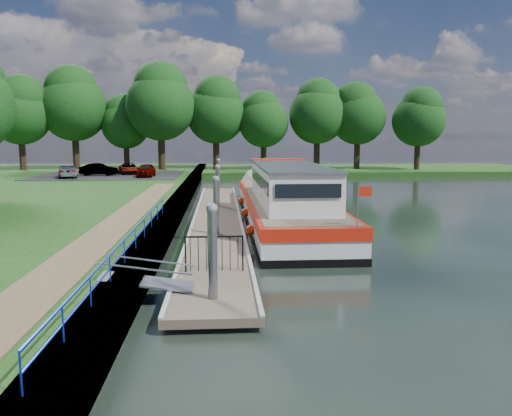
{
  "coord_description": "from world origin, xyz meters",
  "views": [
    {
      "loc": [
        0.26,
        -13.21,
        4.62
      ],
      "look_at": [
        1.81,
        9.31,
        1.4
      ],
      "focal_mm": 35.0,
      "sensor_mm": 36.0,
      "label": 1
    }
  ],
  "objects": [
    {
      "name": "pontoon",
      "position": [
        0.0,
        13.0,
        0.18
      ],
      "size": [
        2.5,
        30.0,
        0.56
      ],
      "color": "brown",
      "rests_on": "ground"
    },
    {
      "name": "bank_edge",
      "position": [
        -2.55,
        15.0,
        0.39
      ],
      "size": [
        1.1,
        90.0,
        0.78
      ],
      "primitive_type": "cube",
      "color": "#473D2D",
      "rests_on": "ground"
    },
    {
      "name": "footpath",
      "position": [
        -4.4,
        8.0,
        0.8
      ],
      "size": [
        1.6,
        40.0,
        0.05
      ],
      "primitive_type": "cube",
      "color": "brown",
      "rests_on": "riverbank"
    },
    {
      "name": "gangway",
      "position": [
        -1.85,
        0.5,
        0.63
      ],
      "size": [
        2.58,
        1.0,
        0.92
      ],
      "color": "#A5A8AD",
      "rests_on": "ground"
    },
    {
      "name": "car_c",
      "position": [
        -14.23,
        34.92,
        1.44
      ],
      "size": [
        2.85,
        4.51,
        1.22
      ],
      "primitive_type": "imported",
      "rotation": [
        0.0,
        0.0,
        3.44
      ],
      "color": "#999999",
      "rests_on": "carpark"
    },
    {
      "name": "car_b",
      "position": [
        -11.92,
        37.25,
        1.43
      ],
      "size": [
        3.69,
        1.45,
        1.2
      ],
      "primitive_type": "imported",
      "rotation": [
        0.0,
        0.0,
        1.52
      ],
      "color": "#999999",
      "rests_on": "carpark"
    },
    {
      "name": "car_d",
      "position": [
        -9.3,
        39.23,
        1.38
      ],
      "size": [
        2.93,
        4.32,
        1.1
      ],
      "primitive_type": "imported",
      "rotation": [
        0.0,
        0.0,
        0.31
      ],
      "color": "#999999",
      "rests_on": "carpark"
    },
    {
      "name": "horizon_trees",
      "position": [
        -1.61,
        48.68,
        7.95
      ],
      "size": [
        54.38,
        10.03,
        12.87
      ],
      "color": "#332316",
      "rests_on": "ground"
    },
    {
      "name": "mooring_piles",
      "position": [
        0.0,
        13.0,
        1.28
      ],
      "size": [
        0.3,
        27.3,
        3.55
      ],
      "color": "gray",
      "rests_on": "ground"
    },
    {
      "name": "blue_fence",
      "position": [
        -2.75,
        3.0,
        1.31
      ],
      "size": [
        0.04,
        18.04,
        0.72
      ],
      "color": "#0C2DBF",
      "rests_on": "riverbank"
    },
    {
      "name": "barge",
      "position": [
        3.6,
        14.25,
        1.09
      ],
      "size": [
        4.36,
        21.15,
        4.78
      ],
      "color": "black",
      "rests_on": "ground"
    },
    {
      "name": "gate_panel",
      "position": [
        -0.0,
        2.2,
        1.15
      ],
      "size": [
        1.85,
        0.05,
        1.15
      ],
      "color": "black",
      "rests_on": "ground"
    },
    {
      "name": "car_a",
      "position": [
        -7.01,
        35.36,
        1.47
      ],
      "size": [
        1.55,
        3.73,
        1.26
      ],
      "primitive_type": "imported",
      "rotation": [
        0.0,
        0.0,
        -0.02
      ],
      "color": "#999999",
      "rests_on": "carpark"
    },
    {
      "name": "far_bank",
      "position": [
        12.0,
        52.0,
        0.3
      ],
      "size": [
        60.0,
        18.0,
        0.6
      ],
      "primitive_type": "cube",
      "color": "#194012",
      "rests_on": "ground"
    },
    {
      "name": "ground",
      "position": [
        0.0,
        0.0,
        0.0
      ],
      "size": [
        160.0,
        160.0,
        0.0
      ],
      "primitive_type": "plane",
      "color": "black",
      "rests_on": "ground"
    },
    {
      "name": "carpark",
      "position": [
        -11.0,
        38.0,
        0.81
      ],
      "size": [
        14.0,
        12.0,
        0.06
      ],
      "primitive_type": "cube",
      "color": "black",
      "rests_on": "riverbank"
    }
  ]
}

